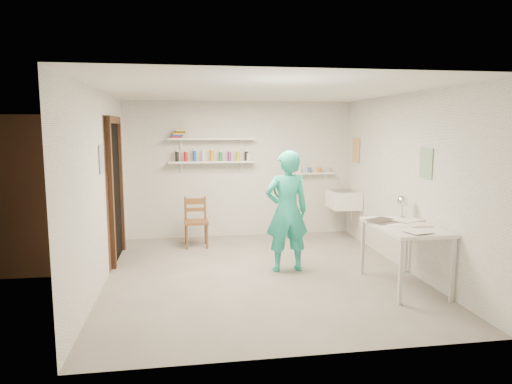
{
  "coord_description": "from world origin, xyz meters",
  "views": [
    {
      "loc": [
        -0.98,
        -5.81,
        1.93
      ],
      "look_at": [
        0.0,
        0.4,
        1.05
      ],
      "focal_mm": 32.0,
      "sensor_mm": 36.0,
      "label": 1
    }
  ],
  "objects": [
    {
      "name": "shelf_upper",
      "position": [
        -0.5,
        2.13,
        1.75
      ],
      "size": [
        1.5,
        0.22,
        0.03
      ],
      "primitive_type": "cube",
      "color": "white",
      "rests_on": "wall_back"
    },
    {
      "name": "door_jamb_near",
      "position": [
        -1.97,
        0.55,
        1.0
      ],
      "size": [
        0.06,
        0.1,
        2.0
      ],
      "primitive_type": "cube",
      "color": "brown",
      "rests_on": "ground"
    },
    {
      "name": "wall_right",
      "position": [
        2.01,
        0.0,
        1.2
      ],
      "size": [
        0.02,
        4.5,
        2.4
      ],
      "primitive_type": "cube",
      "color": "silver",
      "rests_on": "ground"
    },
    {
      "name": "spray_cans",
      "position": [
        -0.5,
        2.13,
        1.45
      ],
      "size": [
        1.31,
        0.06,
        0.17
      ],
      "color": "black",
      "rests_on": "shelf_lower"
    },
    {
      "name": "wall_back",
      "position": [
        0.0,
        2.26,
        1.2
      ],
      "size": [
        4.0,
        0.02,
        2.4
      ],
      "primitive_type": "cube",
      "color": "silver",
      "rests_on": "ground"
    },
    {
      "name": "floor",
      "position": [
        0.0,
        0.0,
        -0.01
      ],
      "size": [
        4.0,
        4.5,
        0.02
      ],
      "primitive_type": "cube",
      "color": "slate",
      "rests_on": "ground"
    },
    {
      "name": "desk_lamp",
      "position": [
        1.83,
        -0.3,
        0.99
      ],
      "size": [
        0.14,
        0.14,
        0.14
      ],
      "primitive_type": "sphere",
      "color": "silver",
      "rests_on": "work_table"
    },
    {
      "name": "door_jamb_far",
      "position": [
        -1.97,
        1.55,
        1.0
      ],
      "size": [
        0.06,
        0.1,
        2.0
      ],
      "primitive_type": "cube",
      "color": "brown",
      "rests_on": "ground"
    },
    {
      "name": "corridor_box",
      "position": [
        -2.7,
        1.05,
        1.05
      ],
      "size": [
        1.4,
        1.5,
        2.1
      ],
      "primitive_type": "cube",
      "color": "brown",
      "rests_on": "ground"
    },
    {
      "name": "ledge_pots",
      "position": [
        1.35,
        2.17,
        1.18
      ],
      "size": [
        0.48,
        0.07,
        0.09
      ],
      "color": "silver",
      "rests_on": "ledge_shelf"
    },
    {
      "name": "wall_left",
      "position": [
        -2.01,
        0.0,
        1.2
      ],
      "size": [
        0.02,
        4.5,
        2.4
      ],
      "primitive_type": "cube",
      "color": "silver",
      "rests_on": "ground"
    },
    {
      "name": "ceiling",
      "position": [
        0.0,
        0.0,
        2.41
      ],
      "size": [
        4.0,
        4.5,
        0.02
      ],
      "primitive_type": "cube",
      "color": "silver",
      "rests_on": "wall_back"
    },
    {
      "name": "shelf_lower",
      "position": [
        -0.5,
        2.13,
        1.35
      ],
      "size": [
        1.5,
        0.22,
        0.03
      ],
      "primitive_type": "cube",
      "color": "white",
      "rests_on": "wall_back"
    },
    {
      "name": "work_table",
      "position": [
        1.64,
        -0.77,
        0.39
      ],
      "size": [
        0.69,
        1.16,
        0.77
      ],
      "primitive_type": "cube",
      "color": "silver",
      "rests_on": "ground"
    },
    {
      "name": "ledge_shelf",
      "position": [
        1.35,
        2.17,
        1.12
      ],
      "size": [
        0.7,
        0.14,
        0.03
      ],
      "primitive_type": "cube",
      "color": "white",
      "rests_on": "wall_back"
    },
    {
      "name": "door_lintel",
      "position": [
        -1.97,
        1.05,
        2.05
      ],
      "size": [
        0.06,
        1.05,
        0.1
      ],
      "primitive_type": "cube",
      "color": "brown",
      "rests_on": "wall_left"
    },
    {
      "name": "papers",
      "position": [
        1.64,
        -0.77,
        0.78
      ],
      "size": [
        0.3,
        0.22,
        0.02
      ],
      "color": "silver",
      "rests_on": "work_table"
    },
    {
      "name": "poster_right_a",
      "position": [
        1.99,
        1.8,
        1.55
      ],
      "size": [
        0.01,
        0.34,
        0.42
      ],
      "primitive_type": "cube",
      "color": "#995933",
      "rests_on": "wall_right"
    },
    {
      "name": "poster_right_b",
      "position": [
        1.99,
        -0.55,
        1.5
      ],
      "size": [
        0.01,
        0.3,
        0.38
      ],
      "primitive_type": "cube",
      "color": "#3F724C",
      "rests_on": "wall_right"
    },
    {
      "name": "wall_clock",
      "position": [
        0.38,
        0.32,
        1.09
      ],
      "size": [
        0.3,
        0.05,
        0.29
      ],
      "primitive_type": "cylinder",
      "rotation": [
        1.57,
        0.0,
        0.05
      ],
      "color": "beige",
      "rests_on": "man"
    },
    {
      "name": "doorway_recess",
      "position": [
        -1.99,
        1.05,
        1.0
      ],
      "size": [
        0.02,
        0.9,
        2.0
      ],
      "primitive_type": "cube",
      "color": "black",
      "rests_on": "wall_left"
    },
    {
      "name": "wall_front",
      "position": [
        0.0,
        -2.26,
        1.2
      ],
      "size": [
        4.0,
        0.02,
        2.4
      ],
      "primitive_type": "cube",
      "color": "silver",
      "rests_on": "ground"
    },
    {
      "name": "man",
      "position": [
        0.37,
        0.1,
        0.82
      ],
      "size": [
        0.62,
        0.42,
        1.64
      ],
      "primitive_type": "imported",
      "rotation": [
        0.0,
        0.0,
        3.19
      ],
      "color": "#23B398",
      "rests_on": "ground"
    },
    {
      "name": "belfast_sink",
      "position": [
        1.75,
        1.7,
        0.7
      ],
      "size": [
        0.48,
        0.6,
        0.3
      ],
      "primitive_type": "cube",
      "color": "white",
      "rests_on": "wall_right"
    },
    {
      "name": "poster_left",
      "position": [
        -1.99,
        0.05,
        1.55
      ],
      "size": [
        0.01,
        0.28,
        0.36
      ],
      "primitive_type": "cube",
      "color": "#334C7F",
      "rests_on": "wall_left"
    },
    {
      "name": "book_stack",
      "position": [
        -1.06,
        2.13,
        1.83
      ],
      "size": [
        0.26,
        0.14,
        0.14
      ],
      "color": "red",
      "rests_on": "shelf_upper"
    },
    {
      "name": "wooden_chair",
      "position": [
        -0.81,
        1.55,
        0.41
      ],
      "size": [
        0.4,
        0.38,
        0.82
      ],
      "primitive_type": "cube",
      "rotation": [
        0.0,
        0.0,
        0.03
      ],
      "color": "brown",
      "rests_on": "ground"
    }
  ]
}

